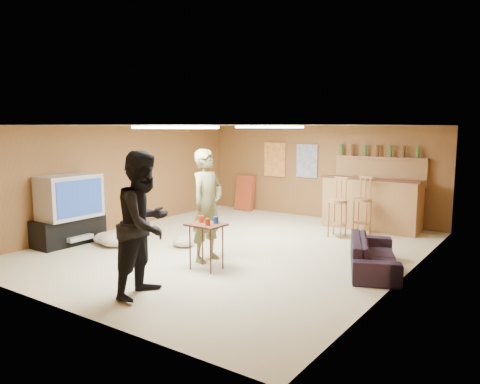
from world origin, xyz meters
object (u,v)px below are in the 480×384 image
Objects in this scene: sofa at (374,254)px; tray_table at (206,247)px; bar_counter at (372,204)px; person_olive at (207,206)px; person_black at (145,224)px; tv_body at (69,196)px.

sofa is 2.56m from tray_table.
tray_table is (-1.11, -4.22, -0.19)m from bar_counter.
person_olive is 1.71m from person_black.
person_black is at bearing -88.63° from tray_table.
person_olive is at bearing 0.71° from person_black.
person_olive reaches higher than bar_counter.
sofa is at bearing -47.71° from person_black.
tv_body is 3.10m from tray_table.
tray_table is (-0.03, 1.29, -0.58)m from person_black.
tv_body reaches higher than bar_counter.
tray_table is (0.29, -0.39, -0.56)m from person_olive.
tray_table is at bearing -8.65° from person_black.
bar_counter is 2.79× the size of tray_table.
sofa is at bearing -66.26° from person_olive.
bar_counter is 1.06× the size of person_black.
bar_counter is at bearing -19.44° from person_olive.
tv_body is at bearing 85.37° from sofa.
bar_counter is at bearing 75.30° from tray_table.
bar_counter is at bearing 47.00° from tv_body.
tv_body reaches higher than tray_table.
tv_body is 0.58× the size of person_black.
sofa is at bearing -69.95° from bar_counter.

